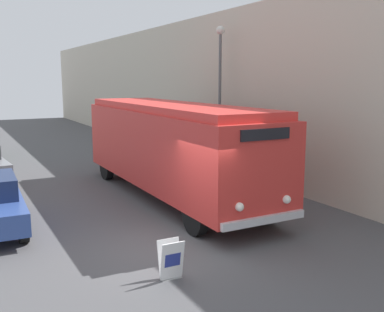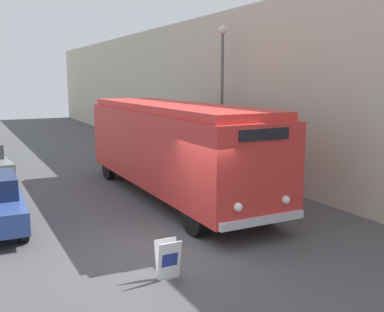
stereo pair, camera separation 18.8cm
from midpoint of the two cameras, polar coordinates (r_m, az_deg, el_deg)
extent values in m
plane|color=#4C4C4F|center=(11.32, -2.11, -11.54)|extent=(80.00, 80.00, 0.00)
cube|color=beige|center=(22.34, 1.52, 8.23)|extent=(0.30, 60.00, 7.04)
cylinder|color=black|center=(12.01, 0.78, -7.60)|extent=(0.28, 1.06, 1.06)
cylinder|color=black|center=(13.21, 9.69, -6.12)|extent=(0.28, 1.06, 1.06)
cylinder|color=black|center=(18.92, -10.24, -1.33)|extent=(0.28, 1.06, 1.06)
cylinder|color=black|center=(19.70, -3.82, -0.75)|extent=(0.28, 1.06, 1.06)
cube|color=red|center=(15.58, -2.12, 1.16)|extent=(2.63, 10.47, 2.51)
cube|color=red|center=(15.44, -2.15, 6.22)|extent=(2.42, 10.05, 0.24)
cube|color=silver|center=(11.39, 9.48, -8.07)|extent=(2.50, 0.12, 0.20)
sphere|color=white|center=(10.89, 6.38, -6.47)|extent=(0.22, 0.22, 0.22)
sphere|color=white|center=(11.73, 12.29, -5.45)|extent=(0.22, 0.22, 0.22)
cube|color=black|center=(10.97, 9.67, 2.71)|extent=(1.45, 0.06, 0.28)
cube|color=gray|center=(9.74, -2.46, -15.20)|extent=(0.45, 0.18, 0.01)
cube|color=white|center=(9.51, -2.29, -13.14)|extent=(0.50, 0.17, 0.83)
cube|color=white|center=(9.63, -2.67, -12.84)|extent=(0.50, 0.17, 0.83)
cube|color=navy|center=(9.49, -2.25, -13.06)|extent=(0.35, 0.06, 0.29)
cylinder|color=#595E60|center=(19.16, 4.10, 6.38)|extent=(0.12, 0.12, 5.99)
sphere|color=silver|center=(19.23, 4.22, 15.65)|extent=(0.36, 0.36, 0.36)
cylinder|color=black|center=(12.32, -20.26, -8.66)|extent=(0.22, 0.70, 0.70)
cylinder|color=black|center=(14.99, -21.25, -5.47)|extent=(0.22, 0.70, 0.70)
cylinder|color=black|center=(18.48, -21.92, -2.80)|extent=(0.22, 0.64, 0.64)
camera|label=1|loc=(0.09, -89.58, 0.07)|focal=42.00mm
camera|label=2|loc=(0.09, 90.42, -0.07)|focal=42.00mm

